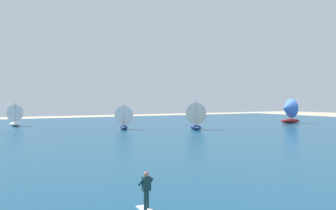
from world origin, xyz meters
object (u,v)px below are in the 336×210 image
Objects in this scene: sailboat_trailing at (124,117)px; sailboat_leading at (14,115)px; kitesurfer at (148,198)px; sailboat_heeled_over at (288,111)px; sailboat_near_shore at (195,116)px.

sailboat_leading reaches higher than sailboat_trailing.
kitesurfer is 63.22m from sailboat_heeled_over.
kitesurfer is at bearing -111.04° from sailboat_trailing.
sailboat_near_shore is at bearing -172.26° from sailboat_heeled_over.
kitesurfer is 0.47× the size of sailboat_trailing.
kitesurfer is 44.12m from sailboat_trailing.
sailboat_trailing is 11.45m from sailboat_near_shore.
kitesurfer is at bearing -142.54° from sailboat_heeled_over.
sailboat_near_shore is (24.42, -22.05, 0.22)m from sailboat_leading.
sailboat_leading is 0.90× the size of sailboat_near_shore.
sailboat_trailing reaches higher than kitesurfer.
sailboat_heeled_over reaches higher than sailboat_leading.
sailboat_heeled_over is at bearing 7.74° from sailboat_near_shore.
sailboat_near_shore reaches higher than sailboat_leading.
sailboat_leading is 0.77× the size of sailboat_heeled_over.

